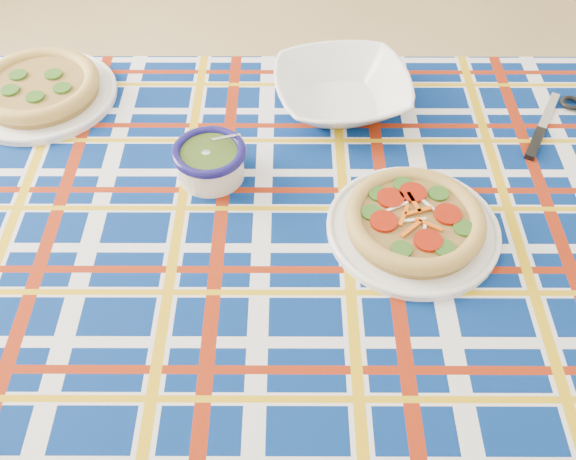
% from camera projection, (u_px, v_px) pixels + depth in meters
% --- Properties ---
extents(floor, '(4.00, 4.00, 0.00)m').
position_uv_depth(floor, '(192.00, 258.00, 2.09)').
color(floor, '#9D8151').
rests_on(floor, ground).
extents(dining_table, '(1.85, 1.37, 0.78)m').
position_uv_depth(dining_table, '(303.00, 256.00, 1.19)').
color(dining_table, brown).
rests_on(dining_table, floor).
extents(tablecloth, '(1.88, 1.41, 0.11)m').
position_uv_depth(tablecloth, '(303.00, 248.00, 1.17)').
color(tablecloth, navy).
rests_on(tablecloth, dining_table).
extents(main_focaccia_plate, '(0.36, 0.36, 0.06)m').
position_uv_depth(main_focaccia_plate, '(415.00, 220.00, 1.10)').
color(main_focaccia_plate, olive).
rests_on(main_focaccia_plate, tablecloth).
extents(pesto_bowl, '(0.17, 0.17, 0.08)m').
position_uv_depth(pesto_bowl, '(210.00, 159.00, 1.19)').
color(pesto_bowl, '#253A0F').
rests_on(pesto_bowl, tablecloth).
extents(serving_bowl, '(0.36, 0.36, 0.07)m').
position_uv_depth(serving_bowl, '(342.00, 91.00, 1.34)').
color(serving_bowl, white).
rests_on(serving_bowl, tablecloth).
extents(second_focaccia_plate, '(0.43, 0.43, 0.06)m').
position_uv_depth(second_focaccia_plate, '(39.00, 87.00, 1.36)').
color(second_focaccia_plate, olive).
rests_on(second_focaccia_plate, tablecloth).
extents(table_knife, '(0.09, 0.25, 0.01)m').
position_uv_depth(table_knife, '(548.00, 113.00, 1.34)').
color(table_knife, silver).
rests_on(table_knife, tablecloth).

